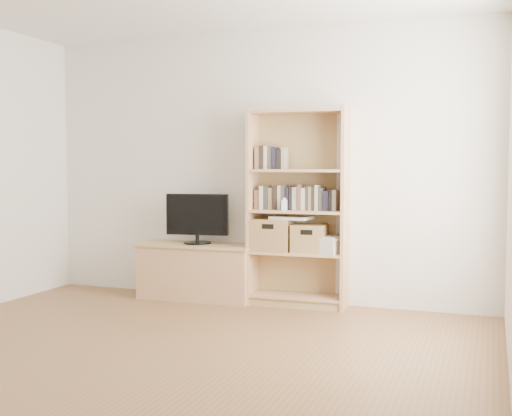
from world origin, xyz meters
The scene contains 12 objects.
floor centered at (0.00, 0.00, 0.00)m, with size 4.50×5.00×0.01m, color brown.
back_wall centered at (0.00, 2.50, 1.30)m, with size 4.50×0.02×2.60m, color white.
tv_stand centered at (-0.58, 2.29, 0.26)m, with size 1.14×0.43×0.52m, color tan.
bookshelf centered at (0.43, 2.34, 0.92)m, with size 0.92×0.33×1.84m, color tan.
television centered at (-0.58, 2.29, 0.79)m, with size 0.62×0.05×0.49m, color black.
books_row_mid centered at (0.43, 2.36, 1.01)m, with size 0.85×0.17×0.23m, color brown.
books_row_upper centered at (0.23, 2.35, 1.37)m, with size 0.34×0.13×0.18m, color brown.
baby_monitor centered at (0.33, 2.23, 0.95)m, with size 0.05×0.03×0.10m, color white.
basket_left centered at (0.19, 2.32, 0.66)m, with size 0.37×0.30×0.30m, color olive.
basket_right centered at (0.55, 2.34, 0.64)m, with size 0.31×0.26×0.26m, color olive.
laptop centered at (0.38, 2.32, 0.83)m, with size 0.36×0.25×0.03m, color white.
magazine_stack centered at (0.75, 2.34, 0.58)m, with size 0.20×0.28×0.13m, color beige.
Camera 1 is at (2.13, -3.37, 1.31)m, focal length 45.00 mm.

